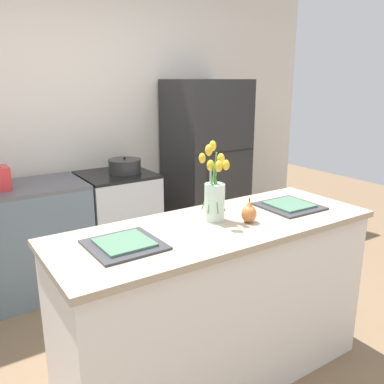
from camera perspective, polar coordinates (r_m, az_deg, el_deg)
name	(u,v)px	position (r m, az deg, el deg)	size (l,w,h in m)	color
ground_plane	(215,373)	(2.66, 3.24, -24.09)	(10.00, 10.00, 0.00)	brown
back_wall	(86,119)	(3.86, -14.69, 9.88)	(5.20, 0.08, 2.70)	silver
kitchen_island	(216,303)	(2.39, 3.42, -15.24)	(1.80, 0.66, 0.95)	silver
stove_range	(119,223)	(3.71, -10.25, -4.27)	(0.60, 0.61, 0.91)	#B2B5B7
refrigerator	(205,168)	(4.05, 1.90, 3.45)	(0.68, 0.67, 1.70)	black
flower_vase	(215,194)	(2.20, 3.18, -0.21)	(0.14, 0.18, 0.43)	silver
pear_figurine	(249,213)	(2.21, 8.00, -2.92)	(0.08, 0.08, 0.14)	#C66B33
plate_setting_left	(125,244)	(1.92, -9.43, -7.26)	(0.33, 0.33, 0.02)	#333338
plate_setting_right	(290,206)	(2.53, 13.57, -1.88)	(0.33, 0.33, 0.02)	#333338
cooking_pot	(125,166)	(3.60, -9.42, 3.64)	(0.29, 0.29, 0.14)	#2D2D2D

